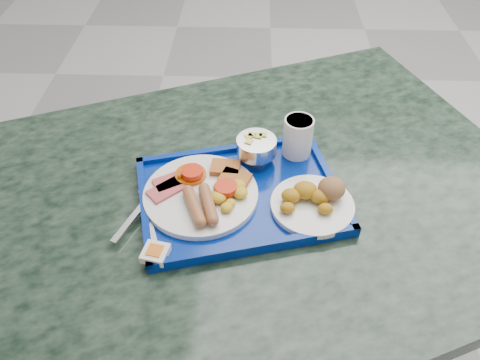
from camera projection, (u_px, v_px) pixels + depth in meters
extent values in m
plane|color=#969699|center=(407.00, 150.00, 2.35)|extent=(6.00, 6.00, 0.00)
cylinder|color=slate|center=(227.00, 305.00, 1.25)|extent=(0.12, 0.12, 0.75)
cube|color=black|center=(224.00, 204.00, 0.98)|extent=(1.55, 1.32, 0.04)
cube|color=navy|center=(240.00, 196.00, 0.96)|extent=(0.46, 0.38, 0.01)
cube|color=navy|center=(227.00, 149.00, 1.05)|extent=(0.39, 0.11, 0.01)
cube|color=navy|center=(256.00, 246.00, 0.85)|extent=(0.39, 0.11, 0.01)
cube|color=navy|center=(330.00, 178.00, 0.98)|extent=(0.09, 0.29, 0.01)
cube|color=navy|center=(144.00, 207.00, 0.92)|extent=(0.09, 0.29, 0.01)
cylinder|color=white|center=(201.00, 194.00, 0.94)|extent=(0.23, 0.23, 0.01)
cube|color=#CB5156|center=(173.00, 180.00, 0.96)|extent=(0.09, 0.08, 0.01)
cube|color=#CB5156|center=(167.00, 189.00, 0.94)|extent=(0.09, 0.08, 0.01)
cylinder|color=#C15608|center=(191.00, 175.00, 0.97)|extent=(0.06, 0.06, 0.01)
sphere|color=#C15608|center=(180.00, 177.00, 0.96)|extent=(0.01, 0.01, 0.01)
sphere|color=#C15608|center=(196.00, 177.00, 0.96)|extent=(0.01, 0.01, 0.01)
sphere|color=#C15608|center=(189.00, 167.00, 0.98)|extent=(0.01, 0.01, 0.01)
sphere|color=#C15608|center=(200.00, 172.00, 0.97)|extent=(0.01, 0.01, 0.01)
sphere|color=#C15608|center=(184.00, 174.00, 0.96)|extent=(0.01, 0.01, 0.01)
sphere|color=#C15608|center=(192.00, 170.00, 0.97)|extent=(0.01, 0.01, 0.01)
sphere|color=#C15608|center=(189.00, 166.00, 0.98)|extent=(0.01, 0.01, 0.01)
sphere|color=#C15608|center=(195.00, 167.00, 0.98)|extent=(0.01, 0.01, 0.01)
sphere|color=#C15608|center=(191.00, 169.00, 0.97)|extent=(0.01, 0.01, 0.01)
sphere|color=#C15608|center=(192.00, 171.00, 0.97)|extent=(0.01, 0.01, 0.01)
sphere|color=#C15608|center=(187.00, 178.00, 0.95)|extent=(0.01, 0.01, 0.01)
cube|color=#A75E29|center=(225.00, 168.00, 0.98)|extent=(0.06, 0.05, 0.01)
cube|color=#A75E29|center=(235.00, 179.00, 0.96)|extent=(0.07, 0.06, 0.01)
cylinder|color=brown|center=(194.00, 206.00, 0.89)|extent=(0.05, 0.09, 0.02)
cylinder|color=brown|center=(208.00, 204.00, 0.90)|extent=(0.05, 0.09, 0.02)
ellipsoid|color=gold|center=(220.00, 196.00, 0.92)|extent=(0.02, 0.02, 0.01)
ellipsoid|color=gold|center=(238.00, 186.00, 0.94)|extent=(0.03, 0.03, 0.02)
ellipsoid|color=gold|center=(220.00, 187.00, 0.94)|extent=(0.03, 0.03, 0.02)
ellipsoid|color=gold|center=(226.00, 193.00, 0.93)|extent=(0.02, 0.02, 0.01)
ellipsoid|color=gold|center=(227.00, 207.00, 0.90)|extent=(0.02, 0.02, 0.02)
ellipsoid|color=gold|center=(241.00, 193.00, 0.92)|extent=(0.03, 0.03, 0.02)
ellipsoid|color=gold|center=(223.00, 189.00, 0.93)|extent=(0.03, 0.03, 0.02)
ellipsoid|color=gold|center=(230.00, 203.00, 0.91)|extent=(0.02, 0.02, 0.01)
ellipsoid|color=gold|center=(219.00, 197.00, 0.91)|extent=(0.03, 0.03, 0.02)
cylinder|color=red|center=(192.00, 172.00, 0.96)|extent=(0.04, 0.04, 0.01)
cylinder|color=red|center=(226.00, 188.00, 0.93)|extent=(0.04, 0.04, 0.01)
cylinder|color=white|center=(312.00, 205.00, 0.92)|extent=(0.16, 0.16, 0.01)
ellipsoid|color=#B67B15|center=(325.00, 209.00, 0.89)|extent=(0.03, 0.03, 0.02)
ellipsoid|color=#B67B15|center=(320.00, 196.00, 0.91)|extent=(0.04, 0.03, 0.03)
ellipsoid|color=#B67B15|center=(305.00, 190.00, 0.92)|extent=(0.05, 0.04, 0.03)
ellipsoid|color=#B67B15|center=(291.00, 196.00, 0.91)|extent=(0.04, 0.03, 0.03)
ellipsoid|color=#B67B15|center=(287.00, 208.00, 0.89)|extent=(0.03, 0.03, 0.02)
ellipsoid|color=#97633C|center=(332.00, 188.00, 0.92)|extent=(0.05, 0.05, 0.04)
cylinder|color=#BABBBD|center=(256.00, 159.00, 1.03)|extent=(0.05, 0.05, 0.01)
cylinder|color=#BABBBD|center=(256.00, 155.00, 1.02)|extent=(0.02, 0.02, 0.02)
cylinder|color=#BABBBD|center=(256.00, 146.00, 1.00)|extent=(0.09, 0.09, 0.03)
cube|color=#DDD854|center=(249.00, 143.00, 0.99)|extent=(0.02, 0.02, 0.01)
cube|color=#DDD854|center=(259.00, 138.00, 1.00)|extent=(0.02, 0.02, 0.01)
cube|color=#DDD854|center=(263.00, 136.00, 1.00)|extent=(0.02, 0.01, 0.01)
cube|color=#DDD854|center=(249.00, 138.00, 1.00)|extent=(0.02, 0.02, 0.01)
cube|color=#DDD854|center=(252.00, 136.00, 1.00)|extent=(0.02, 0.02, 0.01)
cylinder|color=white|center=(298.00, 137.00, 1.02)|extent=(0.06, 0.06, 0.09)
cylinder|color=orange|center=(299.00, 122.00, 0.99)|extent=(0.06, 0.06, 0.01)
cube|color=#BABBBD|center=(147.00, 215.00, 0.91)|extent=(0.06, 0.14, 0.00)
ellipsoid|color=#BABBBD|center=(170.00, 183.00, 0.97)|extent=(0.04, 0.05, 0.01)
cube|color=#BABBBD|center=(138.00, 211.00, 0.92)|extent=(0.07, 0.16, 0.00)
cube|color=white|center=(155.00, 253.00, 0.83)|extent=(0.05, 0.05, 0.02)
cube|color=orange|center=(155.00, 250.00, 0.83)|extent=(0.03, 0.03, 0.00)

